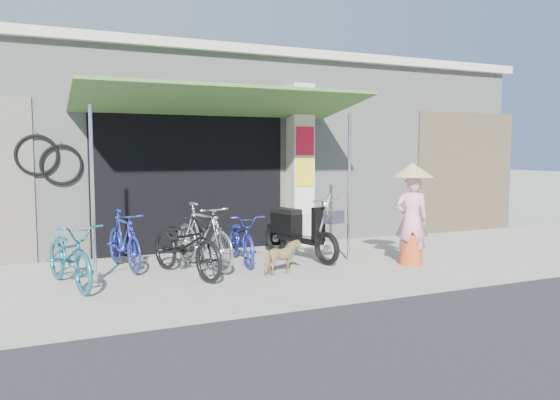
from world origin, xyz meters
name	(u,v)px	position (x,y,z in m)	size (l,w,h in m)	color
ground	(321,275)	(0.00, 0.00, 0.00)	(80.00, 80.00, 0.00)	#A9A498
bicycle_shop	(214,148)	(0.00, 5.09, 1.83)	(12.30, 5.30, 3.66)	gray
shop_pillar	(300,165)	(0.85, 2.45, 1.50)	(0.42, 0.44, 3.00)	beige
awning	(224,104)	(-0.90, 1.63, 2.51)	(4.60, 1.88, 2.72)	#3B622C
neighbour_right	(465,172)	(5.00, 2.59, 1.30)	(2.60, 0.06, 2.60)	brown
bike_teal	(70,255)	(-3.31, 0.70, 0.42)	(0.56, 1.61, 0.85)	#18606E
bike_blue	(124,240)	(-2.51, 1.56, 0.44)	(0.42, 1.48, 0.89)	navy
bike_black	(186,244)	(-1.77, 0.73, 0.46)	(0.60, 1.73, 0.91)	black
bike_silver	(203,236)	(-1.42, 1.12, 0.50)	(0.47, 1.65, 0.99)	#B4B3B8
bike_navy	(242,238)	(-0.75, 1.27, 0.39)	(0.52, 1.50, 0.79)	#212597
street_dog	(283,257)	(-0.49, 0.27, 0.24)	(0.26, 0.58, 0.49)	tan
moped	(298,231)	(0.22, 1.21, 0.47)	(0.69, 1.78, 1.02)	black
nun	(412,213)	(1.63, 0.09, 0.80)	(0.64, 0.64, 1.58)	pink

